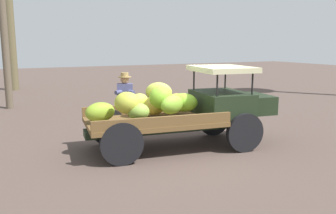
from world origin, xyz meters
TOP-DOWN VIEW (x-y plane):
  - ground_plane at (0.00, 0.00)m, footprint 60.00×60.00m
  - truck at (0.08, -0.00)m, footprint 4.59×2.18m
  - farmer at (-0.88, 1.56)m, footprint 0.55×0.52m

SIDE VIEW (x-z plane):
  - ground_plane at x=0.00m, z-range 0.00..0.00m
  - truck at x=0.08m, z-range -0.02..1.86m
  - farmer at x=-0.88m, z-range 0.12..1.79m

